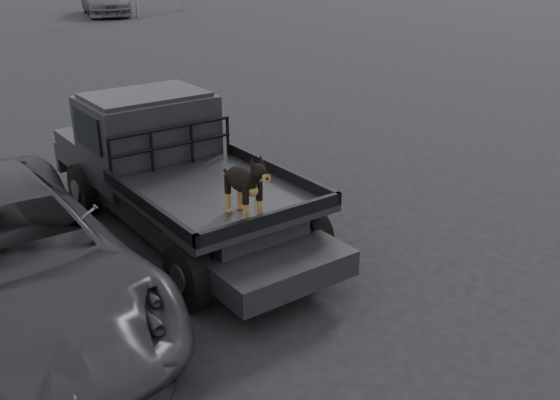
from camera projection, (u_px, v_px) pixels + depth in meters
ground at (288, 282)px, 7.45m from camera, size 120.00×120.00×0.00m
flatbed_ute at (183, 202)px, 8.53m from camera, size 2.00×5.40×0.92m
ute_cab at (147, 123)px, 8.89m from camera, size 1.72×1.30×0.88m
headache_rack at (172, 147)px, 8.40m from camera, size 1.80×0.08×0.55m
dog at (243, 185)px, 6.86m from camera, size 0.32×0.60×0.74m
distant_car_b at (105, 0)px, 33.32m from camera, size 3.41×5.63×1.53m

